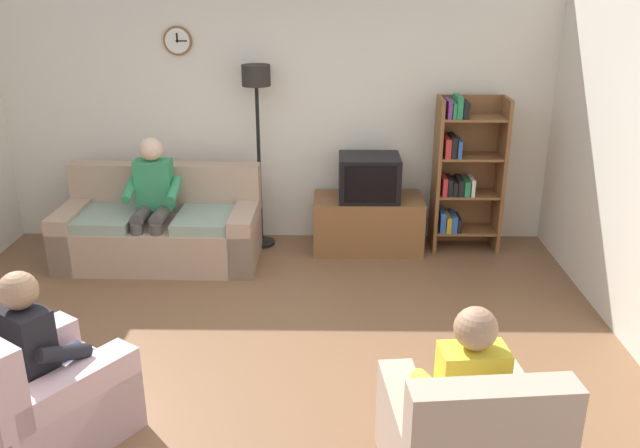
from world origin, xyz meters
The scene contains 12 objects.
ground_plane centered at (0.00, 0.00, 0.00)m, with size 12.00×12.00×0.00m, color brown.
back_wall_assembly centered at (0.00, 2.66, 1.35)m, with size 6.20×0.17×2.70m.
couch centered at (-1.11, 1.93, 0.31)m, with size 1.92×0.92×0.90m.
tv_stand centered at (0.94, 2.25, 0.27)m, with size 1.10×0.56×0.55m.
tv centered at (0.94, 2.23, 0.77)m, with size 0.60×0.49×0.44m.
bookshelf centered at (1.88, 2.32, 0.80)m, with size 0.68×0.36×1.57m.
floor_lamp centered at (-0.17, 2.35, 1.45)m, with size 0.28×0.28×1.85m.
armchair_near_window centered at (-1.18, -0.80, 0.29)m, with size 1.16×1.18×0.90m.
armchair_near_bookshelf centered at (1.27, -1.18, 0.29)m, with size 0.88×0.95×0.90m.
person_on_couch centered at (-1.13, 1.82, 0.70)m, with size 0.52×0.54×1.24m.
person_in_left_armchair centered at (-1.13, -0.73, 0.60)m, with size 0.61×0.64×1.12m.
person_in_right_armchair centered at (1.26, -1.10, 0.60)m, with size 0.54×0.56×1.12m.
Camera 1 is at (0.54, -4.05, 2.64)m, focal length 36.95 mm.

